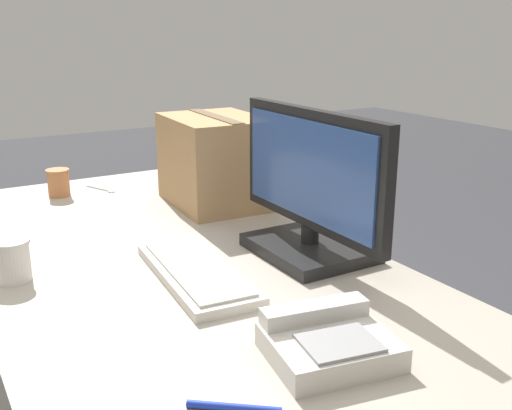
# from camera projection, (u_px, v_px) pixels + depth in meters

# --- Properties ---
(office_desk) EXTENTS (1.80, 0.90, 0.71)m
(office_desk) POSITION_uv_depth(u_px,v_px,m) (180.00, 383.00, 1.58)
(office_desk) COLOR #A89E8E
(office_desk) RESTS_ON ground_plane
(monitor) EXTENTS (0.54, 0.24, 0.36)m
(monitor) POSITION_uv_depth(u_px,v_px,m) (311.00, 194.00, 1.45)
(monitor) COLOR black
(monitor) RESTS_ON office_desk
(keyboard) EXTENTS (0.42, 0.19, 0.03)m
(keyboard) POSITION_uv_depth(u_px,v_px,m) (197.00, 273.00, 1.35)
(keyboard) COLOR beige
(keyboard) RESTS_ON office_desk
(desk_phone) EXTENTS (0.21, 0.24, 0.07)m
(desk_phone) POSITION_uv_depth(u_px,v_px,m) (328.00, 342.00, 1.03)
(desk_phone) COLOR beige
(desk_phone) RESTS_ON office_desk
(paper_cup_left) EXTENTS (0.08, 0.08, 0.09)m
(paper_cup_left) POSITION_uv_depth(u_px,v_px,m) (58.00, 183.00, 1.99)
(paper_cup_left) COLOR #BC7547
(paper_cup_left) RESTS_ON office_desk
(paper_cup_right) EXTENTS (0.08, 0.08, 0.09)m
(paper_cup_right) POSITION_uv_depth(u_px,v_px,m) (12.00, 260.00, 1.33)
(paper_cup_right) COLOR white
(paper_cup_right) RESTS_ON office_desk
(spoon) EXTENTS (0.13, 0.07, 0.00)m
(spoon) POSITION_uv_depth(u_px,v_px,m) (104.00, 190.00, 2.07)
(spoon) COLOR silver
(spoon) RESTS_ON office_desk
(cardboard_box) EXTENTS (0.36, 0.29, 0.28)m
(cardboard_box) POSITION_uv_depth(u_px,v_px,m) (216.00, 161.00, 1.88)
(cardboard_box) COLOR tan
(cardboard_box) RESTS_ON office_desk
(pen_marker) EXTENTS (0.10, 0.12, 0.01)m
(pen_marker) POSITION_uv_depth(u_px,v_px,m) (234.00, 408.00, 0.88)
(pen_marker) COLOR #1933B2
(pen_marker) RESTS_ON office_desk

